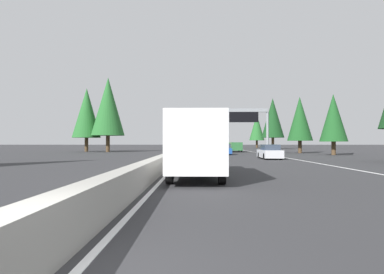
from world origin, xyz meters
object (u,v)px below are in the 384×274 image
at_px(minivan_mid_right, 235,146).
at_px(conifer_right_distant, 257,127).
at_px(bus_far_right, 197,142).
at_px(conifer_right_near, 333,118).
at_px(conifer_right_far, 273,118).
at_px(box_truck_far_left, 196,144).
at_px(sedan_mid_left, 270,152).
at_px(sedan_far_center, 220,148).
at_px(conifer_left_near, 108,107).
at_px(sedan_near_center, 224,150).
at_px(pickup_near_right, 222,145).
at_px(conifer_left_mid, 87,113).
at_px(sign_gantry_overhead, 226,118).
at_px(box_truck_mid_center, 197,143).
at_px(conifer_right_mid, 300,119).

bearing_deg(minivan_mid_right, conifer_right_distant, -15.82).
height_order(bus_far_right, conifer_right_near, conifer_right_near).
xyz_separation_m(conifer_right_far, conifer_right_distant, (14.55, 1.45, -1.71)).
height_order(box_truck_far_left, sedan_mid_left, box_truck_far_left).
xyz_separation_m(sedan_far_center, conifer_left_near, (1.50, 19.52, 7.29)).
bearing_deg(sedan_far_center, sedan_near_center, 179.34).
relative_size(box_truck_far_left, sedan_mid_left, 1.93).
height_order(sedan_near_center, conifer_left_near, conifer_left_near).
height_order(pickup_near_right, sedan_near_center, pickup_near_right).
bearing_deg(conifer_left_mid, sedan_mid_left, -132.65).
bearing_deg(sedan_far_center, sign_gantry_overhead, -177.31).
xyz_separation_m(sign_gantry_overhead, sedan_far_center, (8.18, 0.38, -4.56)).
distance_m(pickup_near_right, box_truck_mid_center, 18.11).
height_order(sedan_mid_left, box_truck_mid_center, box_truck_mid_center).
height_order(sedan_mid_left, conifer_right_distant, conifer_right_distant).
bearing_deg(minivan_mid_right, sign_gantry_overhead, 167.07).
height_order(minivan_mid_right, box_truck_mid_center, box_truck_mid_center).
relative_size(pickup_near_right, sedan_near_center, 1.27).
distance_m(pickup_near_right, conifer_right_near, 51.60).
distance_m(conifer_right_far, conifer_right_distant, 14.73).
distance_m(box_truck_far_left, conifer_left_near, 44.03).
bearing_deg(minivan_mid_right, conifer_right_near, -144.40).
relative_size(box_truck_far_left, conifer_right_distant, 0.82).
distance_m(minivan_mid_right, conifer_right_distant, 41.48).
distance_m(box_truck_mid_center, conifer_right_mid, 31.01).
bearing_deg(sedan_far_center, conifer_right_far, -28.65).
xyz_separation_m(minivan_mid_right, conifer_right_far, (25.02, -12.66, 7.07)).
distance_m(conifer_right_mid, conifer_right_distant, 47.86).
bearing_deg(conifer_right_distant, sedan_far_center, 161.71).
distance_m(conifer_right_mid, conifer_left_near, 32.41).
xyz_separation_m(minivan_mid_right, conifer_right_near, (-15.64, -11.20, 4.00)).
bearing_deg(conifer_right_near, conifer_right_far, -2.06).
xyz_separation_m(sedan_near_center, conifer_left_near, (11.99, 19.40, 7.29)).
height_order(sedan_mid_left, sedan_far_center, same).
bearing_deg(conifer_left_mid, sedan_far_center, -98.03).
bearing_deg(pickup_near_right, conifer_right_near, -167.54).
relative_size(sedan_mid_left, conifer_left_mid, 0.38).
relative_size(sedan_far_center, box_truck_mid_center, 0.52).
bearing_deg(sedan_near_center, box_truck_far_left, 172.53).
bearing_deg(sign_gantry_overhead, sedan_near_center, 167.60).
distance_m(sedan_near_center, conifer_right_distant, 56.23).
bearing_deg(sedan_mid_left, conifer_right_near, -46.31).
height_order(sedan_mid_left, conifer_left_mid, conifer_left_mid).
bearing_deg(conifer_right_distant, box_truck_far_left, 167.54).
distance_m(pickup_near_right, conifer_left_mid, 44.92).
bearing_deg(minivan_mid_right, conifer_left_mid, 91.27).
distance_m(box_truck_mid_center, conifer_left_near, 26.52).
distance_m(sedan_mid_left, conifer_left_near, 33.73).
bearing_deg(minivan_mid_right, conifer_right_far, -26.85).
distance_m(sign_gantry_overhead, conifer_right_distant, 53.61).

